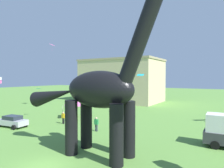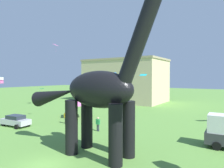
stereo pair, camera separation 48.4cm
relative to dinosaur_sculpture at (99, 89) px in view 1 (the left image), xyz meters
The scene contains 12 objects.
ground_plane 7.36m from the dinosaur_sculpture, 118.63° to the right, with size 240.00×240.00×0.00m, color #5B8E3D.
dinosaur_sculpture is the anchor object (origin of this frame).
parked_sedan_left 16.83m from the dinosaur_sculpture, behind, with size 4.36×2.20×1.55m.
person_far_spectator 9.23m from the dinosaur_sculpture, 127.09° to the left, with size 0.67×0.29×1.78m.
person_strolling_adult 14.22m from the dinosaur_sculpture, 147.40° to the left, with size 0.66×0.29×1.77m.
person_watching_child 15.14m from the dinosaur_sculpture, 142.41° to the left, with size 0.61×0.27×1.64m.
festival_canopy_tent 17.61m from the dinosaur_sculpture, 138.54° to the left, with size 3.15×3.15×3.00m.
kite_mid_center 15.22m from the dinosaur_sculpture, 117.35° to the left, with size 0.71×0.71×0.91m.
kite_trailing 19.69m from the dinosaur_sculpture, 102.81° to the left, with size 1.29×0.99×0.34m.
kite_high_right 20.12m from the dinosaur_sculpture, 154.91° to the left, with size 0.84×0.81×0.83m.
kite_far_left 30.43m from the dinosaur_sculpture, 144.77° to the left, with size 1.25×1.52×1.72m.
background_building_block 40.80m from the dinosaur_sculpture, 115.63° to the left, with size 21.55×13.68×11.78m.
Camera 1 is at (12.34, -10.56, 6.80)m, focal length 33.04 mm.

